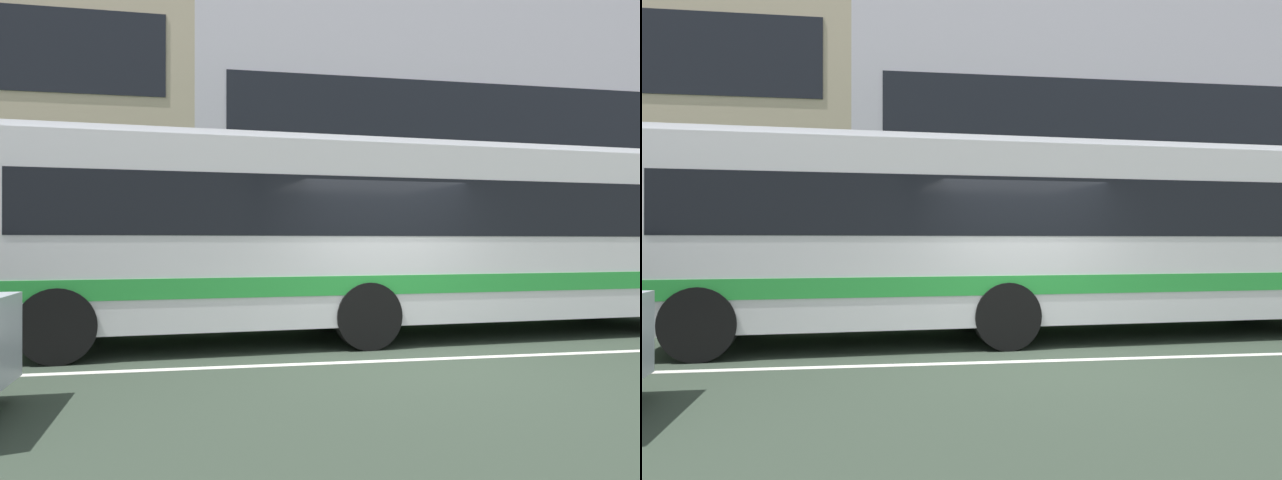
{
  "view_description": "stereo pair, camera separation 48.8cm",
  "coord_description": "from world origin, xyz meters",
  "views": [
    {
      "loc": [
        -2.69,
        -7.69,
        1.59
      ],
      "look_at": [
        -0.82,
        1.9,
        1.63
      ],
      "focal_mm": 33.65,
      "sensor_mm": 36.0,
      "label": 1
    },
    {
      "loc": [
        -2.21,
        -7.77,
        1.59
      ],
      "look_at": [
        -0.82,
        1.9,
        1.63
      ],
      "focal_mm": 33.65,
      "sensor_mm": 36.0,
      "label": 2
    }
  ],
  "objects": [
    {
      "name": "hedge_row_far",
      "position": [
        0.4,
        5.42,
        0.58
      ],
      "size": [
        16.38,
        1.1,
        1.17
      ],
      "primitive_type": "cube",
      "color": "#376A2D",
      "rests_on": "ground_plane"
    },
    {
      "name": "ground_plane",
      "position": [
        0.0,
        0.0,
        0.0
      ],
      "size": [
        160.0,
        160.0,
        0.0
      ],
      "primitive_type": "plane",
      "color": "#303C2F"
    },
    {
      "name": "apartment_block_right",
      "position": [
        8.71,
        15.36,
        4.98
      ],
      "size": [
        23.3,
        9.84,
        9.96
      ],
      "color": "silver",
      "rests_on": "ground_plane"
    },
    {
      "name": "transit_bus",
      "position": [
        0.38,
        2.08,
        1.76
      ],
      "size": [
        12.15,
        3.26,
        3.19
      ],
      "color": "silver",
      "rests_on": "ground_plane"
    },
    {
      "name": "lane_centre_line",
      "position": [
        0.0,
        0.0,
        0.0
      ],
      "size": [
        60.0,
        0.16,
        0.01
      ],
      "primitive_type": "cube",
      "color": "silver",
      "rests_on": "ground_plane"
    }
  ]
}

